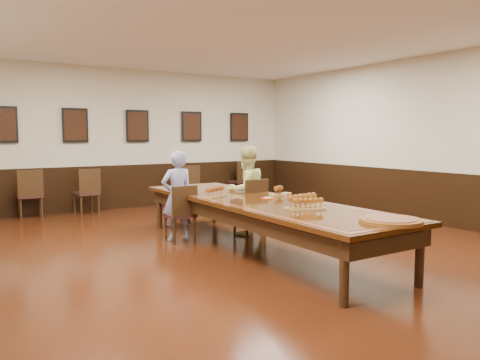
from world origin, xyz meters
TOP-DOWN VIEW (x-y plane):
  - floor at (0.00, 0.00)m, footprint 8.00×10.00m
  - ceiling at (0.00, 0.00)m, footprint 8.00×10.00m
  - wall_back at (0.00, 5.01)m, footprint 8.00×0.02m
  - wall_right at (4.01, 0.00)m, footprint 0.02×10.00m
  - chair_man at (-0.71, 1.16)m, footprint 0.43×0.47m
  - chair_woman at (0.49, 0.96)m, footprint 0.46×0.50m
  - spare_chair_a at (-2.40, 4.63)m, footprint 0.50×0.54m
  - spare_chair_b at (-1.31, 4.54)m, footprint 0.52×0.56m
  - spare_chair_c at (1.13, 4.61)m, footprint 0.54×0.57m
  - spare_chair_d at (2.70, 4.84)m, footprint 0.57×0.61m
  - person_man at (-0.71, 1.26)m, footprint 0.53×0.35m
  - person_woman at (0.48, 1.06)m, footprint 0.76×0.60m
  - pink_phone at (0.60, 0.23)m, footprint 0.11×0.14m
  - wainscoting at (0.00, 0.00)m, footprint 8.00×10.00m
  - conference_table at (0.00, 0.00)m, footprint 1.40×5.00m
  - posters at (0.00, 4.94)m, footprint 6.14×0.04m
  - flight_a at (-0.40, 0.57)m, footprint 0.46×0.32m
  - flight_b at (0.58, 0.26)m, footprint 0.43×0.22m
  - flight_c at (0.03, -0.95)m, footprint 0.53×0.20m
  - flight_d at (-0.00, -1.10)m, footprint 0.45×0.26m
  - red_plate_grp at (0.16, -0.01)m, footprint 0.20×0.20m
  - carved_platter at (0.18, -2.23)m, footprint 0.69×0.69m

SIDE VIEW (x-z plane):
  - floor at x=0.00m, z-range -0.02..0.00m
  - chair_man at x=-0.71m, z-range 0.00..0.90m
  - chair_woman at x=0.49m, z-range 0.00..0.96m
  - spare_chair_c at x=1.13m, z-range 0.00..0.97m
  - spare_chair_b at x=-1.31m, z-range 0.00..0.99m
  - wainscoting at x=0.00m, z-range 0.00..1.00m
  - spare_chair_a at x=-2.40m, z-range 0.00..1.00m
  - spare_chair_d at x=2.70m, z-range 0.00..1.02m
  - conference_table at x=0.00m, z-range 0.23..0.99m
  - person_man at x=-0.71m, z-range 0.00..1.44m
  - person_woman at x=0.48m, z-range 0.00..1.50m
  - pink_phone at x=0.60m, z-range 0.75..0.76m
  - red_plate_grp at x=0.16m, z-range 0.75..0.77m
  - carved_platter at x=0.18m, z-range 0.75..0.80m
  - flight_b at x=0.58m, z-range 0.74..0.90m
  - flight_d at x=0.00m, z-range 0.74..0.90m
  - flight_a at x=-0.40m, z-range 0.74..0.91m
  - flight_c at x=0.03m, z-range 0.74..0.94m
  - wall_back at x=0.00m, z-range 0.00..3.20m
  - wall_right at x=4.01m, z-range 0.00..3.20m
  - posters at x=0.00m, z-range 1.53..2.27m
  - ceiling at x=0.00m, z-range 3.20..3.22m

